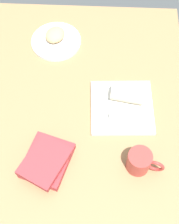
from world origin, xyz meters
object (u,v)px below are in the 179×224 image
breakfast_wrap (128,94)px  book_stack (46,161)px  scone_pastry (55,35)px  square_plate (122,107)px  round_plate (56,41)px  coffee_mug (140,161)px  sauce_cup (116,115)px

breakfast_wrap → book_stack: (29.57, -30.42, -2.25)cm
scone_pastry → square_plate: size_ratio=0.39×
square_plate → breakfast_wrap: bearing=152.3°
round_plate → breakfast_wrap: (30.42, 32.61, 4.40)cm
scone_pastry → breakfast_wrap: (31.81, 33.00, 1.48)cm
round_plate → coffee_mug: size_ratio=1.68×
breakfast_wrap → coffee_mug: bearing=17.7°
square_plate → sauce_cup: (5.04, -2.64, 2.13)cm
breakfast_wrap → scone_pastry: bearing=-124.3°
sauce_cup → breakfast_wrap: 10.48cm
round_plate → sauce_cup: size_ratio=4.01×
breakfast_wrap → book_stack: size_ratio=0.56×
square_plate → book_stack: book_stack is taller
coffee_mug → round_plate: bearing=-148.3°
sauce_cup → book_stack: bearing=-51.4°
round_plate → breakfast_wrap: 44.81cm
breakfast_wrap → coffee_mug: coffee_mug is taller
round_plate → sauce_cup: 48.38cm
square_plate → book_stack: (25.53, -28.30, 2.05)cm
sauce_cup → square_plate: bearing=152.3°
round_plate → square_plate: 46.01cm
round_plate → square_plate: bearing=41.5°
round_plate → square_plate: square_plate is taller
round_plate → scone_pastry: (-1.39, -0.40, 2.92)cm
coffee_mug → square_plate: bearing=-166.0°
sauce_cup → scone_pastry: bearing=-145.4°
square_plate → book_stack: size_ratio=1.06×
breakfast_wrap → coffee_mug: 29.31cm
scone_pastry → sauce_cup: size_ratio=1.73×
round_plate → breakfast_wrap: bearing=47.0°
round_plate → coffee_mug: 69.99cm
round_plate → book_stack: 60.06cm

